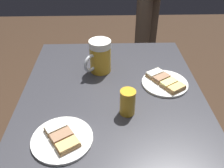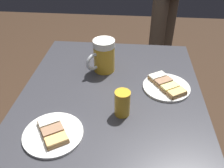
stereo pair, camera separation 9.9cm
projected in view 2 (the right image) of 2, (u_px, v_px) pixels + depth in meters
name	position (u px, v px, depth m)	size (l,w,h in m)	color
cafe_table	(112.00, 116.00, 1.10)	(0.83, 0.74, 0.78)	black
plate_near	(166.00, 86.00, 1.00)	(0.20, 0.20, 0.03)	white
plate_far	(53.00, 133.00, 0.79)	(0.20, 0.20, 0.03)	white
beer_mug	(103.00, 56.00, 1.07)	(0.13, 0.12, 0.15)	gold
beer_glass_small	(122.00, 103.00, 0.85)	(0.06, 0.06, 0.10)	gold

